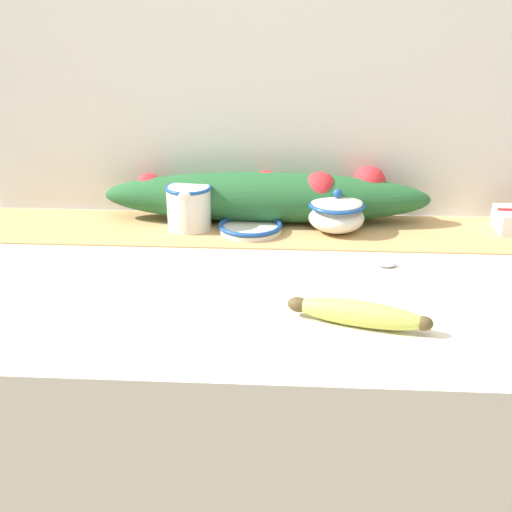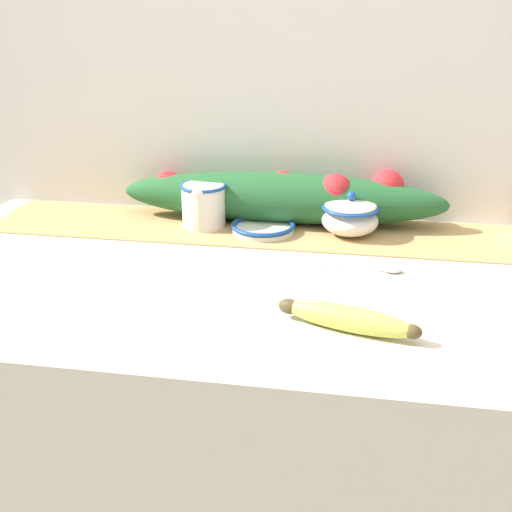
% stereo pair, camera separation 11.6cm
% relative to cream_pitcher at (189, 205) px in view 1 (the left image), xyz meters
% --- Properties ---
extents(countertop, '(1.42, 0.74, 0.92)m').
position_rel_cream_pitcher_xyz_m(countertop, '(0.17, -0.25, -0.52)').
color(countertop, beige).
rests_on(countertop, ground_plane).
extents(back_wall, '(2.22, 0.04, 2.40)m').
position_rel_cream_pitcher_xyz_m(back_wall, '(0.17, 0.15, 0.22)').
color(back_wall, silver).
rests_on(back_wall, ground_plane).
extents(table_runner, '(1.31, 0.23, 0.00)m').
position_rel_cream_pitcher_xyz_m(table_runner, '(0.17, -0.00, -0.05)').
color(table_runner, tan).
rests_on(table_runner, countertop).
extents(cream_pitcher, '(0.10, 0.12, 0.10)m').
position_rel_cream_pitcher_xyz_m(cream_pitcher, '(0.00, 0.00, 0.00)').
color(cream_pitcher, white).
rests_on(cream_pitcher, countertop).
extents(sugar_bowl, '(0.12, 0.12, 0.10)m').
position_rel_cream_pitcher_xyz_m(sugar_bowl, '(0.33, -0.00, -0.01)').
color(sugar_bowl, white).
rests_on(sugar_bowl, countertop).
extents(small_dish, '(0.14, 0.14, 0.02)m').
position_rel_cream_pitcher_xyz_m(small_dish, '(0.14, -0.02, -0.04)').
color(small_dish, white).
rests_on(small_dish, countertop).
extents(banana, '(0.23, 0.10, 0.04)m').
position_rel_cream_pitcher_xyz_m(banana, '(0.34, -0.44, -0.03)').
color(banana, '#CCD156').
rests_on(banana, countertop).
extents(spoon, '(0.17, 0.03, 0.01)m').
position_rel_cream_pitcher_xyz_m(spoon, '(0.40, -0.19, -0.05)').
color(spoon, silver).
rests_on(spoon, countertop).
extents(poinsettia_garland, '(0.75, 0.13, 0.13)m').
position_rel_cream_pitcher_xyz_m(poinsettia_garland, '(0.17, 0.06, 0.01)').
color(poinsettia_garland, '#235B2D').
rests_on(poinsettia_garland, countertop).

